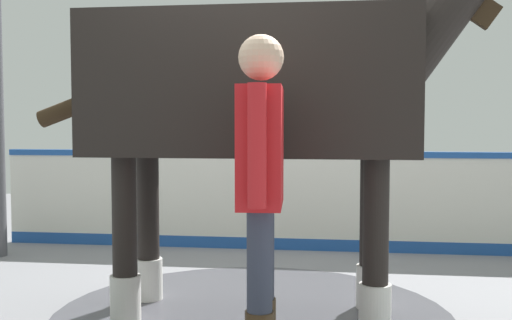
{
  "coord_description": "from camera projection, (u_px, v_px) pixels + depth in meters",
  "views": [
    {
      "loc": [
        4.03,
        -1.7,
        1.3
      ],
      "look_at": [
        0.67,
        -0.31,
        1.08
      ],
      "focal_mm": 43.14,
      "sensor_mm": 36.0,
      "label": 1
    }
  ],
  "objects": [
    {
      "name": "horse",
      "position": [
        271.0,
        90.0,
        4.06
      ],
      "size": [
        2.05,
        3.14,
        2.68
      ],
      "rotation": [
        0.0,
        0.0,
        1.05
      ],
      "color": "black",
      "rests_on": "ground"
    },
    {
      "name": "handler",
      "position": [
        261.0,
        177.0,
        3.17
      ],
      "size": [
        0.63,
        0.42,
        1.75
      ],
      "rotation": [
        0.0,
        0.0,
        4.25
      ],
      "color": "#47331E",
      "rests_on": "ground"
    },
    {
      "name": "wet_patch",
      "position": [
        252.0,
        314.0,
        4.17
      ],
      "size": [
        2.7,
        2.7,
        0.0
      ],
      "primitive_type": "cylinder",
      "color": "#4C4C54",
      "rests_on": "ground"
    },
    {
      "name": "barrier_wall",
      "position": [
        281.0,
        204.0,
        6.27
      ],
      "size": [
        3.01,
        5.11,
        1.01
      ],
      "color": "silver",
      "rests_on": "ground"
    },
    {
      "name": "ground_plane",
      "position": [
        260.0,
        304.0,
        4.44
      ],
      "size": [
        16.0,
        16.0,
        0.02
      ],
      "primitive_type": "cube",
      "color": "gray"
    }
  ]
}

